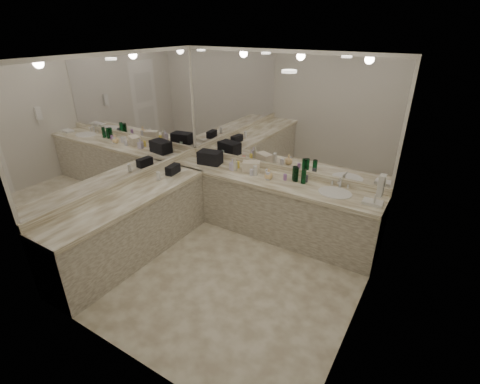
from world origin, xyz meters
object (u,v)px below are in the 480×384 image
Objects in this scene: soap_bottle_a at (235,164)px; wall_phone at (381,186)px; sink at (335,193)px; cream_cosmetic_case at (251,166)px; hand_towel at (373,202)px; soap_bottle_c at (269,174)px; black_toiletry_bag at (210,157)px; soap_bottle_b at (233,165)px.

wall_phone is at bearing -12.59° from soap_bottle_a.
cream_cosmetic_case is at bearing 176.64° from sink.
cream_cosmetic_case reaches higher than hand_towel.
wall_phone is at bearing -15.89° from soap_bottle_c.
wall_phone is 2.21m from soap_bottle_a.
black_toiletry_bag is 2.02× the size of soap_bottle_b.
soap_bottle_b is at bearing 177.63° from soap_bottle_c.
sink is 0.49m from hand_towel.
sink is at bearing 1.16° from soap_bottle_b.
wall_phone is 2.69m from black_toiletry_bag.
wall_phone is at bearing -12.15° from soap_bottle_b.
soap_bottle_a is (-2.02, 0.04, 0.08)m from hand_towel.
cream_cosmetic_case is 1.45× the size of soap_bottle_b.
soap_bottle_b is (-2.06, 0.03, 0.07)m from hand_towel.
sink is 2.49× the size of soap_bottle_b.
black_toiletry_bag is at bearing 176.19° from soap_bottle_a.
sink is at bearing 140.43° from wall_phone.
wall_phone is 0.94× the size of cream_cosmetic_case.
soap_bottle_b is (-1.57, -0.03, 0.09)m from sink.
cream_cosmetic_case is (-1.92, 0.58, -0.38)m from wall_phone.
sink is 1.86× the size of hand_towel.
soap_bottle_a reaches higher than cream_cosmetic_case.
soap_bottle_b is at bearing -178.84° from sink.
wall_phone is at bearing -41.07° from cream_cosmetic_case.
wall_phone is 1.52× the size of soap_bottle_c.
hand_towel is at bearing -7.30° from sink.
black_toiletry_bag reaches higher than soap_bottle_c.
sink is 1.23× the size of black_toiletry_bag.
wall_phone reaches higher than cream_cosmetic_case.
sink is 0.96m from soap_bottle_c.
wall_phone is 1.02× the size of hand_towel.
cream_cosmetic_case is 0.24m from soap_bottle_a.
cream_cosmetic_case is at bearing 163.24° from wall_phone.
cream_cosmetic_case is at bearing 159.57° from soap_bottle_c.
sink is 2.23× the size of soap_bottle_a.
wall_phone is 1.66m from soap_bottle_c.
hand_towel is at bearing -0.20° from soap_bottle_c.
soap_bottle_a is at bearing -3.81° from black_toiletry_bag.
soap_bottle_b reaches higher than cream_cosmetic_case.
soap_bottle_b is (-0.04, -0.01, -0.01)m from soap_bottle_a.
black_toiletry_bag is 0.49m from soap_bottle_a.
soap_bottle_a reaches higher than soap_bottle_c.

